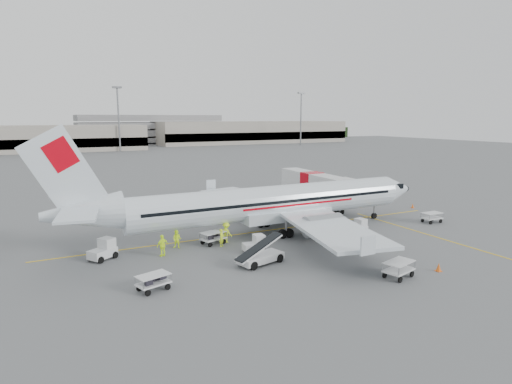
# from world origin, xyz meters

# --- Properties ---
(ground) EXTENTS (360.00, 360.00, 0.00)m
(ground) POSITION_xyz_m (0.00, 0.00, 0.00)
(ground) COLOR #56595B
(stripe_lead) EXTENTS (44.00, 0.20, 0.01)m
(stripe_lead) POSITION_xyz_m (0.00, 0.00, 0.01)
(stripe_lead) COLOR yellow
(stripe_lead) RESTS_ON ground
(stripe_cross) EXTENTS (0.20, 20.00, 0.01)m
(stripe_cross) POSITION_xyz_m (14.00, -8.00, 0.01)
(stripe_cross) COLOR yellow
(stripe_cross) RESTS_ON ground
(terminal_east) EXTENTS (90.00, 26.00, 10.00)m
(terminal_east) POSITION_xyz_m (70.00, 145.00, 5.00)
(terminal_east) COLOR gray
(terminal_east) RESTS_ON ground
(parking_garage) EXTENTS (62.00, 24.00, 14.00)m
(parking_garage) POSITION_xyz_m (25.00, 160.00, 7.00)
(parking_garage) COLOR slate
(parking_garage) RESTS_ON ground
(treeline) EXTENTS (300.00, 3.00, 6.00)m
(treeline) POSITION_xyz_m (0.00, 175.00, 3.00)
(treeline) COLOR black
(treeline) RESTS_ON ground
(mast_center) EXTENTS (3.20, 1.20, 22.00)m
(mast_center) POSITION_xyz_m (5.00, 118.00, 11.00)
(mast_center) COLOR slate
(mast_center) RESTS_ON ground
(mast_east) EXTENTS (3.20, 1.20, 22.00)m
(mast_east) POSITION_xyz_m (80.00, 118.00, 11.00)
(mast_east) COLOR slate
(mast_east) RESTS_ON ground
(aircraft) EXTENTS (39.56, 31.04, 10.89)m
(aircraft) POSITION_xyz_m (0.60, -0.94, 5.44)
(aircraft) COLOR silver
(aircraft) RESTS_ON ground
(jet_bridge) EXTENTS (3.85, 17.10, 4.46)m
(jet_bridge) POSITION_xyz_m (11.88, 8.89, 2.23)
(jet_bridge) COLOR silver
(jet_bridge) RESTS_ON ground
(belt_loader) EXTENTS (5.47, 3.15, 2.79)m
(belt_loader) POSITION_xyz_m (-5.03, -8.80, 1.40)
(belt_loader) COLOR silver
(belt_loader) RESTS_ON ground
(tug_fore) EXTENTS (2.13, 1.39, 1.55)m
(tug_fore) POSITION_xyz_m (7.74, -5.35, 0.77)
(tug_fore) COLOR silver
(tug_fore) RESTS_ON ground
(tug_mid) EXTENTS (2.05, 1.30, 1.51)m
(tug_mid) POSITION_xyz_m (-4.13, -5.84, 0.76)
(tug_mid) COLOR silver
(tug_mid) RESTS_ON ground
(tug_aft) EXTENTS (2.56, 2.31, 1.72)m
(tug_aft) POSITION_xyz_m (-16.28, -2.00, 0.86)
(tug_aft) COLOR silver
(tug_aft) RESTS_ON ground
(cart_loaded_a) EXTENTS (2.55, 1.90, 1.18)m
(cart_loaded_a) POSITION_xyz_m (-6.48, -2.00, 0.59)
(cart_loaded_a) COLOR silver
(cart_loaded_a) RESTS_ON ground
(cart_loaded_b) EXTENTS (2.47, 1.88, 1.14)m
(cart_loaded_b) POSITION_xyz_m (-14.06, -10.36, 0.57)
(cart_loaded_b) COLOR silver
(cart_loaded_b) RESTS_ON ground
(cart_empty_a) EXTENTS (2.68, 2.00, 1.25)m
(cart_empty_a) POSITION_xyz_m (2.62, -16.08, 0.62)
(cart_empty_a) COLOR silver
(cart_empty_a) RESTS_ON ground
(cart_empty_b) EXTENTS (2.24, 1.35, 1.15)m
(cart_empty_b) POSITION_xyz_m (18.43, -5.28, 0.58)
(cart_empty_b) COLOR silver
(cart_empty_b) RESTS_ON ground
(cone_nose) EXTENTS (0.37, 0.37, 0.60)m
(cone_nose) POSITION_xyz_m (22.66, 1.46, 0.30)
(cone_nose) COLOR orange
(cone_nose) RESTS_ON ground
(cone_port) EXTENTS (0.39, 0.39, 0.63)m
(cone_port) POSITION_xyz_m (2.13, 18.38, 0.31)
(cone_port) COLOR orange
(cone_port) RESTS_ON ground
(cone_stbd) EXTENTS (0.42, 0.42, 0.68)m
(cone_stbd) POSITION_xyz_m (6.34, -16.51, 0.34)
(cone_stbd) COLOR orange
(cone_stbd) RESTS_ON ground
(crew_a) EXTENTS (0.70, 0.69, 1.63)m
(crew_a) POSITION_xyz_m (-6.05, -3.03, 0.82)
(crew_a) COLOR #C8EA1E
(crew_a) RESTS_ON ground
(crew_b) EXTENTS (1.02, 0.99, 1.66)m
(crew_b) POSITION_xyz_m (-9.85, -1.71, 0.83)
(crew_b) COLOR #C8EA1E
(crew_b) RESTS_ON ground
(crew_c) EXTENTS (1.21, 1.42, 1.91)m
(crew_c) POSITION_xyz_m (-5.17, -2.03, 0.95)
(crew_c) COLOR #C8EA1E
(crew_c) RESTS_ON ground
(crew_d) EXTENTS (1.18, 0.78, 1.87)m
(crew_d) POSITION_xyz_m (-11.58, -3.37, 0.93)
(crew_d) COLOR #C8EA1E
(crew_d) RESTS_ON ground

